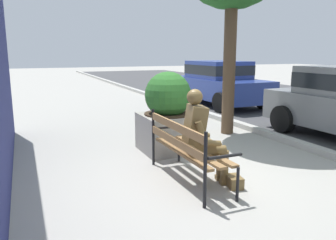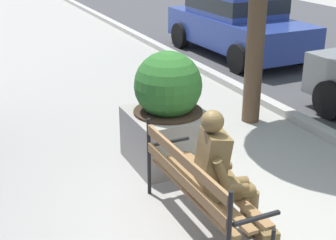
# 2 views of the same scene
# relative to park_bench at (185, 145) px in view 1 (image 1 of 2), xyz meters

# --- Properties ---
(ground_plane) EXTENTS (80.00, 80.00, 0.00)m
(ground_plane) POSITION_rel_park_bench_xyz_m (0.13, 0.01, -0.54)
(ground_plane) COLOR #9E9B93
(park_bench) EXTENTS (1.80, 0.54, 0.95)m
(park_bench) POSITION_rel_park_bench_xyz_m (0.00, 0.00, 0.00)
(park_bench) COLOR olive
(park_bench) RESTS_ON ground
(bronze_statue_seated) EXTENTS (0.75, 0.79, 1.37)m
(bronze_statue_seated) POSITION_rel_park_bench_xyz_m (0.20, 0.21, 0.12)
(bronze_statue_seated) COLOR brown
(bronze_statue_seated) RESTS_ON ground
(concrete_planter) EXTENTS (1.00, 1.00, 1.51)m
(concrete_planter) POSITION_rel_park_bench_xyz_m (-1.55, 0.40, 0.16)
(concrete_planter) COLOR gray
(concrete_planter) RESTS_ON ground
(parked_car_blue) EXTENTS (4.15, 2.02, 1.56)m
(parked_car_blue) POSITION_rel_park_bench_xyz_m (-6.18, 4.37, 0.30)
(parked_car_blue) COLOR navy
(parked_car_blue) RESTS_ON ground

